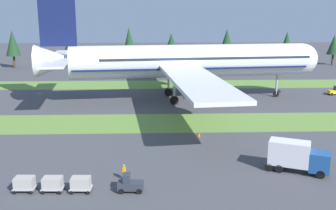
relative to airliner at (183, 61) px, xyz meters
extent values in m
cube|color=olive|center=(-7.36, -17.20, -8.07)|extent=(320.00, 11.36, 0.01)
cube|color=olive|center=(-7.36, 17.53, -8.07)|extent=(320.00, 11.36, 0.01)
cylinder|color=white|center=(1.51, 0.17, -0.02)|extent=(48.56, 11.79, 6.58)
sphere|color=white|center=(25.44, 2.79, -0.02)|extent=(6.44, 6.44, 6.44)
cone|color=white|center=(-24.74, -2.72, 0.47)|extent=(8.85, 7.11, 6.25)
cube|color=#141E4C|center=(1.51, 0.17, -1.17)|extent=(47.41, 11.80, 0.36)
cube|color=#283342|center=(4.43, 0.49, 0.80)|extent=(42.74, 11.22, 0.44)
cube|color=white|center=(-3.53, 19.16, -0.68)|extent=(11.11, 32.93, 0.59)
cylinder|color=#A3A3A8|center=(-1.86, 14.47, -2.84)|extent=(5.06, 4.11, 3.62)
cube|color=white|center=(0.72, -19.47, -0.68)|extent=(11.11, 32.93, 0.59)
cylinder|color=#A3A3A8|center=(1.33, -14.53, -2.84)|extent=(5.06, 4.11, 3.62)
cube|color=white|center=(-25.02, 5.14, 0.97)|extent=(5.53, 12.14, 0.41)
cube|color=white|center=(-23.30, -10.45, 0.97)|extent=(5.53, 12.14, 0.41)
cube|color=#141E4C|center=(-24.16, -2.65, 8.86)|extent=(6.90, 1.46, 11.18)
cylinder|color=#A3A3A8|center=(20.18, 2.22, -4.24)|extent=(0.44, 0.44, 6.47)
cylinder|color=black|center=(20.18, 2.22, -7.48)|extent=(1.24, 0.55, 1.20)
cylinder|color=#A3A3A8|center=(-2.83, 3.66, -4.12)|extent=(0.44, 0.44, 6.22)
cylinder|color=black|center=(-2.83, 3.66, -7.23)|extent=(1.75, 0.78, 1.70)
cylinder|color=#A3A3A8|center=(-1.97, -4.19, -4.12)|extent=(0.44, 0.44, 6.22)
cylinder|color=black|center=(-1.97, -4.19, -7.23)|extent=(1.75, 0.78, 1.70)
cube|color=#2D333D|center=(-8.41, -42.86, -7.39)|extent=(2.65, 1.41, 0.77)
cube|color=#283342|center=(-8.80, -42.84, -6.56)|extent=(0.75, 1.12, 0.90)
cylinder|color=black|center=(-7.47, -42.35, -7.78)|extent=(0.61, 0.23, 0.60)
cylinder|color=black|center=(-7.52, -43.45, -7.78)|extent=(0.61, 0.23, 0.60)
cylinder|color=black|center=(-9.29, -42.27, -7.78)|extent=(0.61, 0.23, 0.60)
cylinder|color=black|center=(-9.34, -43.37, -7.78)|extent=(0.61, 0.23, 0.60)
cube|color=#A3A3A8|center=(-13.50, -42.64, -7.68)|extent=(2.26, 1.59, 0.10)
cube|color=#ADA89E|center=(-13.50, -42.64, -7.08)|extent=(1.99, 1.40, 1.10)
cylinder|color=black|center=(-12.64, -41.99, -7.88)|extent=(0.40, 0.14, 0.40)
cylinder|color=black|center=(-12.70, -43.37, -7.88)|extent=(0.40, 0.14, 0.40)
cylinder|color=black|center=(-14.31, -41.91, -7.88)|extent=(0.40, 0.14, 0.40)
cylinder|color=black|center=(-14.37, -43.29, -7.88)|extent=(0.40, 0.14, 0.40)
cube|color=#A3A3A8|center=(-16.40, -42.52, -7.68)|extent=(2.26, 1.59, 0.10)
cube|color=#ADA89E|center=(-16.40, -42.52, -7.08)|extent=(1.99, 1.40, 1.10)
cylinder|color=black|center=(-15.53, -41.86, -7.88)|extent=(0.40, 0.14, 0.40)
cylinder|color=black|center=(-15.59, -43.24, -7.88)|extent=(0.40, 0.14, 0.40)
cylinder|color=black|center=(-17.20, -41.79, -7.88)|extent=(0.40, 0.14, 0.40)
cylinder|color=black|center=(-17.26, -43.17, -7.88)|extent=(0.40, 0.14, 0.40)
cube|color=#A3A3A8|center=(-19.30, -42.39, -7.68)|extent=(2.26, 1.59, 0.10)
cube|color=#ADA89E|center=(-19.30, -42.39, -7.08)|extent=(1.99, 1.40, 1.10)
cylinder|color=black|center=(-18.43, -41.74, -7.88)|extent=(0.40, 0.14, 0.40)
cylinder|color=black|center=(-18.49, -43.12, -7.88)|extent=(0.40, 0.14, 0.40)
cylinder|color=black|center=(-20.10, -41.67, -7.88)|extent=(0.40, 0.14, 0.40)
cylinder|color=black|center=(-20.16, -43.04, -7.88)|extent=(0.40, 0.14, 0.40)
cube|color=#1E4C8E|center=(12.63, -39.30, -6.50)|extent=(2.95, 3.00, 2.20)
cube|color=#283342|center=(13.60, -39.73, -6.06)|extent=(0.92, 1.92, 0.97)
cube|color=silver|center=(9.57, -37.93, -5.90)|extent=(5.05, 3.94, 2.80)
cylinder|color=black|center=(13.24, -38.48, -7.60)|extent=(1.00, 0.67, 0.96)
cylinder|color=black|center=(12.42, -40.30, -7.60)|extent=(1.00, 0.67, 0.96)
cylinder|color=black|center=(9.16, -36.65, -7.60)|extent=(1.00, 0.67, 0.96)
cylinder|color=black|center=(8.34, -38.47, -7.60)|extent=(1.00, 0.67, 0.96)
cylinder|color=black|center=(8.13, -36.19, -7.60)|extent=(1.00, 0.67, 0.96)
cylinder|color=black|center=(7.31, -38.02, -7.60)|extent=(1.00, 0.67, 0.96)
cube|color=yellow|center=(33.50, 3.68, -7.39)|extent=(2.73, 1.58, 0.77)
cube|color=#283342|center=(33.88, 3.72, -6.56)|extent=(0.82, 1.16, 0.90)
cylinder|color=black|center=(32.65, 3.03, -7.78)|extent=(0.62, 0.26, 0.60)
cylinder|color=black|center=(32.53, 4.13, -7.78)|extent=(0.62, 0.26, 0.60)
cylinder|color=black|center=(-9.35, -39.84, -7.65)|extent=(0.18, 0.18, 0.85)
cylinder|color=black|center=(-9.22, -39.66, -7.65)|extent=(0.18, 0.18, 0.85)
cylinder|color=orange|center=(-9.29, -39.75, -6.92)|extent=(0.36, 0.36, 0.62)
sphere|color=tan|center=(-9.29, -39.75, -6.46)|extent=(0.24, 0.24, 0.24)
cylinder|color=orange|center=(-9.42, -39.94, -6.95)|extent=(0.10, 0.10, 0.58)
cylinder|color=orange|center=(-9.15, -39.57, -6.95)|extent=(0.10, 0.10, 0.58)
cone|color=orange|center=(0.63, -24.76, -7.73)|extent=(0.44, 0.44, 0.70)
cylinder|color=#4C3823|center=(-50.46, 48.26, -6.13)|extent=(0.70, 0.70, 3.90)
cone|color=#1E4223|center=(-50.46, 48.26, -0.17)|extent=(4.49, 4.49, 8.01)
cylinder|color=#4C3823|center=(-32.28, 49.04, -6.11)|extent=(0.70, 0.70, 3.93)
cone|color=#1E4223|center=(-32.28, 49.04, -0.40)|extent=(5.54, 5.54, 7.48)
cylinder|color=#4C3823|center=(-13.99, 51.41, -6.13)|extent=(0.70, 0.70, 3.89)
cone|color=#1E4223|center=(-13.99, 51.41, 0.17)|extent=(4.16, 4.16, 8.71)
cylinder|color=#4C3823|center=(-0.24, 49.46, -6.44)|extent=(0.70, 0.70, 3.26)
cone|color=#1E4223|center=(-0.24, 49.46, -1.03)|extent=(5.17, 5.17, 7.56)
cylinder|color=#4C3823|center=(17.96, 50.63, -6.18)|extent=(0.70, 0.70, 3.79)
cone|color=#1E4223|center=(17.96, 50.63, -0.14)|extent=(5.14, 5.14, 8.29)
cylinder|color=#4C3823|center=(36.52, 46.70, -6.57)|extent=(0.70, 0.70, 3.01)
cone|color=#1E4223|center=(36.52, 46.70, -0.85)|extent=(4.95, 4.95, 8.43)
cylinder|color=#4C3823|center=(54.18, 51.80, -6.29)|extent=(0.70, 0.70, 3.58)
cone|color=#1E4223|center=(54.18, 51.80, -1.27)|extent=(4.39, 4.39, 6.46)
camera|label=1|loc=(-5.90, -81.06, 10.19)|focal=42.96mm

